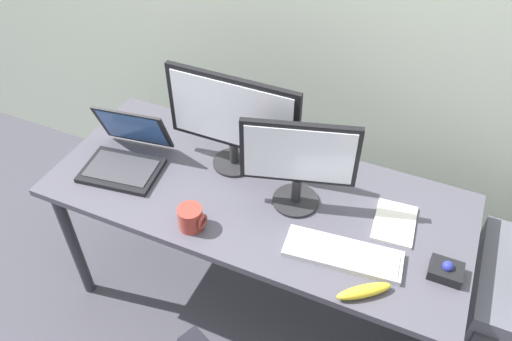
% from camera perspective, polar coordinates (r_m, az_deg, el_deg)
% --- Properties ---
extents(ground_plane, '(8.00, 8.00, 0.00)m').
position_cam_1_polar(ground_plane, '(2.56, 0.00, -13.98)').
color(ground_plane, '#43424B').
extents(desk, '(1.67, 0.71, 0.72)m').
position_cam_1_polar(desk, '(2.05, 0.00, -3.98)').
color(desk, '#4A4853').
rests_on(desk, ground).
extents(monitor_main, '(0.55, 0.18, 0.42)m').
position_cam_1_polar(monitor_main, '(1.97, -2.70, 5.98)').
color(monitor_main, '#262628').
rests_on(monitor_main, desk).
extents(monitor_side, '(0.42, 0.18, 0.38)m').
position_cam_1_polar(monitor_side, '(1.82, 4.84, 1.17)').
color(monitor_side, '#262628').
rests_on(monitor_side, desk).
extents(keyboard, '(0.42, 0.18, 0.03)m').
position_cam_1_polar(keyboard, '(1.81, 9.78, -9.22)').
color(keyboard, silver).
rests_on(keyboard, desk).
extents(laptop, '(0.35, 0.35, 0.23)m').
position_cam_1_polar(laptop, '(2.16, -14.49, 1.78)').
color(laptop, black).
rests_on(laptop, desk).
extents(trackball_mouse, '(0.11, 0.09, 0.07)m').
position_cam_1_polar(trackball_mouse, '(1.84, 20.67, -10.52)').
color(trackball_mouse, black).
rests_on(trackball_mouse, desk).
extents(coffee_mug, '(0.10, 0.09, 0.09)m').
position_cam_1_polar(coffee_mug, '(1.86, -7.34, -5.35)').
color(coffee_mug, '#A4362B').
rests_on(coffee_mug, desk).
extents(paper_notepad, '(0.16, 0.22, 0.01)m').
position_cam_1_polar(paper_notepad, '(1.95, 15.38, -5.72)').
color(paper_notepad, white).
rests_on(paper_notepad, desk).
extents(banana, '(0.18, 0.15, 0.04)m').
position_cam_1_polar(banana, '(1.72, 12.10, -13.19)').
color(banana, yellow).
rests_on(banana, desk).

